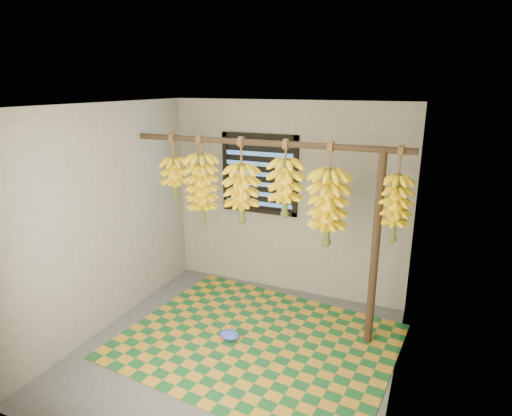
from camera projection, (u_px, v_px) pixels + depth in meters
The scene contains 16 objects.
floor at pixel (235, 352), 4.28m from camera, with size 3.00×3.00×0.01m, color #4C4C4C.
ceiling at pixel (231, 105), 3.61m from camera, with size 3.00×3.00×0.01m, color silver.
wall_back at pixel (286, 200), 5.27m from camera, with size 3.00×0.01×2.40m, color gray.
wall_left at pixel (105, 219), 4.51m from camera, with size 0.01×3.00×2.40m, color gray.
wall_right at pixel (404, 265), 3.38m from camera, with size 0.01×3.00×2.40m, color gray.
window at pixel (259, 174), 5.30m from camera, with size 1.00×0.04×1.00m.
hanging_pole at pixel (262, 143), 4.34m from camera, with size 0.06×0.06×3.00m, color #422C1E.
support_post at pixel (375, 252), 4.17m from camera, with size 0.08×0.08×2.00m, color #422C1E.
woven_mat at pixel (257, 341), 4.45m from camera, with size 2.68×2.15×0.01m, color #195627.
plastic_bag at pixel (230, 335), 4.47m from camera, with size 0.22×0.16×0.09m, color blue.
banana_bunch_a at pixel (175, 177), 4.87m from camera, with size 0.31×0.31×0.73m.
banana_bunch_b at pixel (202, 189), 4.77m from camera, with size 0.35×0.35×1.00m.
banana_bunch_c at pixel (242, 193), 4.58m from camera, with size 0.36×0.36×0.91m.
banana_bunch_d at pixel (285, 188), 4.36m from camera, with size 0.35×0.35×0.79m.
banana_bunch_e at pixel (328, 208), 4.24m from camera, with size 0.38×0.38×1.04m.
banana_bunch_f at pixel (395, 208), 3.98m from camera, with size 0.27×0.27×0.92m.
Camera 1 is at (1.65, -3.33, 2.58)m, focal length 30.00 mm.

